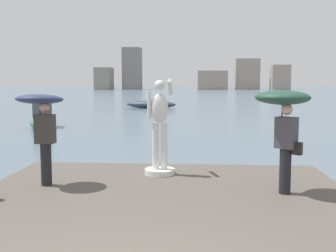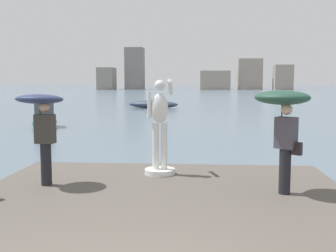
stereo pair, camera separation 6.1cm
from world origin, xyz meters
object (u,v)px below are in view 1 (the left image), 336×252
at_px(boat_near, 151,104).
at_px(statue_white_figure, 160,134).
at_px(boat_far, 43,119).
at_px(onlooker_left, 42,115).
at_px(onlooker_right, 284,110).

bearing_deg(boat_near, statue_white_figure, -83.45).
bearing_deg(boat_far, boat_near, 76.12).
relative_size(onlooker_left, boat_far, 0.43).
bearing_deg(boat_far, onlooker_left, -69.30).
relative_size(statue_white_figure, onlooker_right, 1.11).
xyz_separation_m(onlooker_left, onlooker_right, (4.83, -0.28, 0.13)).
distance_m(statue_white_figure, boat_far, 14.99).
bearing_deg(boat_far, onlooker_right, -54.71).
height_order(boat_near, boat_far, boat_far).
height_order(onlooker_left, boat_near, onlooker_left).
xyz_separation_m(onlooker_left, boat_far, (-5.31, 14.05, -1.38)).
bearing_deg(onlooker_right, boat_far, 125.29).
xyz_separation_m(boat_near, boat_far, (-4.21, -17.03, 0.12)).
distance_m(boat_near, boat_far, 17.54).
bearing_deg(boat_far, statue_white_figure, -59.30).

